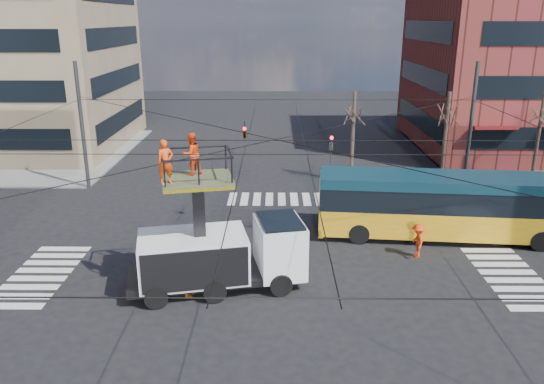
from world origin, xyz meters
The scene contains 13 objects.
ground centered at (0.00, 0.00, 0.00)m, with size 120.00×120.00×0.00m, color black.
sidewalk_ne centered at (21.00, 21.00, 0.06)m, with size 18.00×18.00×0.12m, color slate.
sidewalk_nw centered at (-21.00, 21.00, 0.06)m, with size 18.00×18.00×0.12m, color slate.
crosswalks centered at (0.00, 0.00, 0.01)m, with size 22.40×22.40×0.02m, color silver, non-canonical shape.
overhead_network centered at (-0.07, 0.40, 4.29)m, with size 24.24×24.24×8.00m.
tree_a centered at (5.00, 13.50, 4.63)m, with size 2.00×2.00×6.00m.
tree_b centered at (11.00, 13.50, 4.63)m, with size 2.00×2.00×6.00m.
tree_c centered at (17.00, 13.50, 4.63)m, with size 2.00×2.00×6.00m.
utility_truck centered at (-2.16, -1.00, 2.07)m, with size 7.33×3.80×6.32m.
city_bus centered at (8.67, 4.18, 1.73)m, with size 13.20×3.81×3.20m.
traffic_cone centered at (-4.93, -0.95, 0.38)m, with size 0.36×0.36×0.77m, color #F5270A.
worker_ground centered at (-3.43, -1.77, 0.87)m, with size 1.02×0.43×1.75m, color orange.
flagger centered at (6.47, 1.92, 0.79)m, with size 1.03×0.59×1.59m, color red.
Camera 1 is at (0.03, -20.31, 10.41)m, focal length 35.00 mm.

